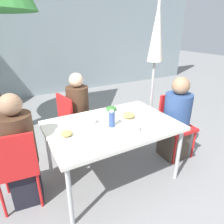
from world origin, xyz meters
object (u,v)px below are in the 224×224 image
(person_right, at_px, (176,121))
(drinking_cup, at_px, (92,120))
(closed_umbrella, at_px, (156,45))
(person_left, at_px, (21,154))
(person_far, at_px, (79,116))
(bottle, at_px, (112,119))
(chair_far, at_px, (72,119))
(salad_bowl, at_px, (132,128))
(chair_right, at_px, (174,120))
(chair_left, at_px, (16,164))

(person_right, relative_size, drinking_cup, 14.09)
(closed_umbrella, relative_size, drinking_cup, 25.84)
(person_left, height_order, person_far, person_left)
(closed_umbrella, height_order, bottle, closed_umbrella)
(bottle, bearing_deg, closed_umbrella, 32.18)
(person_left, distance_m, person_far, 1.04)
(chair_far, height_order, salad_bowl, chair_far)
(chair_far, xyz_separation_m, salad_bowl, (0.35, -1.00, 0.22))
(chair_right, relative_size, bottle, 4.64)
(person_right, height_order, salad_bowl, person_right)
(chair_left, height_order, salad_bowl, chair_left)
(person_right, height_order, bottle, person_right)
(salad_bowl, bearing_deg, closed_umbrella, 42.01)
(chair_right, distance_m, closed_umbrella, 1.17)
(chair_right, bearing_deg, drinking_cup, -1.62)
(chair_far, bearing_deg, person_far, 57.94)
(chair_right, bearing_deg, bottle, 6.88)
(person_right, relative_size, chair_far, 1.32)
(chair_right, relative_size, drinking_cup, 10.69)
(chair_right, xyz_separation_m, salad_bowl, (-0.91, -0.26, 0.22))
(chair_right, bearing_deg, closed_umbrella, -97.08)
(person_far, relative_size, bottle, 6.21)
(chair_far, distance_m, person_far, 0.10)
(closed_umbrella, bearing_deg, chair_far, 176.65)
(chair_right, height_order, person_right, person_right)
(chair_far, relative_size, person_far, 0.75)
(chair_left, xyz_separation_m, bottle, (1.01, -0.09, 0.29))
(bottle, bearing_deg, chair_right, 4.08)
(person_left, distance_m, chair_far, 1.00)
(chair_far, distance_m, salad_bowl, 1.08)
(person_left, xyz_separation_m, salad_bowl, (1.10, -0.34, 0.17))
(chair_far, bearing_deg, chair_left, -58.50)
(bottle, xyz_separation_m, drinking_cup, (-0.16, 0.17, -0.05))
(salad_bowl, bearing_deg, person_far, 105.10)
(chair_right, height_order, salad_bowl, chair_right)
(chair_right, xyz_separation_m, drinking_cup, (-1.22, 0.09, 0.24))
(person_far, distance_m, salad_bowl, 1.02)
(drinking_cup, bearing_deg, bottle, -46.52)
(chair_left, xyz_separation_m, closed_umbrella, (2.18, 0.65, 0.96))
(person_far, xyz_separation_m, salad_bowl, (0.26, -0.97, 0.18))
(chair_far, height_order, person_far, person_far)
(chair_right, bearing_deg, chair_left, 2.51)
(person_left, bearing_deg, chair_left, -122.06)
(chair_right, height_order, closed_umbrella, closed_umbrella)
(person_right, distance_m, bottle, 1.04)
(bottle, height_order, drinking_cup, bottle)
(closed_umbrella, distance_m, bottle, 1.54)
(person_right, bearing_deg, person_far, -32.37)
(chair_left, relative_size, closed_umbrella, 0.41)
(chair_left, distance_m, person_left, 0.11)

